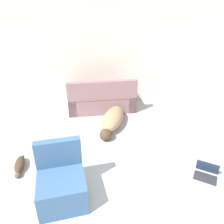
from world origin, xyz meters
TOP-DOWN VIEW (x-y plane):
  - ground_plane at (0.00, 0.00)m, footprint 20.00×20.00m
  - wall_back at (0.00, 3.98)m, footprint 6.92×0.06m
  - couch at (-0.30, 3.42)m, footprint 1.77×0.94m
  - dog at (-0.08, 2.51)m, footprint 0.77×1.60m
  - cat at (-1.78, 1.19)m, footprint 0.22×0.63m
  - laptop_open at (1.34, 0.79)m, footprint 0.46×0.44m
  - side_chair at (-0.96, 0.50)m, footprint 0.76×0.78m

SIDE VIEW (x-z plane):
  - ground_plane at x=0.00m, z-range 0.00..0.00m
  - cat at x=-1.78m, z-range 0.00..0.15m
  - laptop_open at x=1.34m, z-range -0.04..0.19m
  - dog at x=-0.08m, z-range 0.00..0.34m
  - side_chair at x=-0.96m, z-range -0.15..0.70m
  - couch at x=-0.30m, z-range -0.16..0.73m
  - wall_back at x=0.00m, z-range 0.00..2.76m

